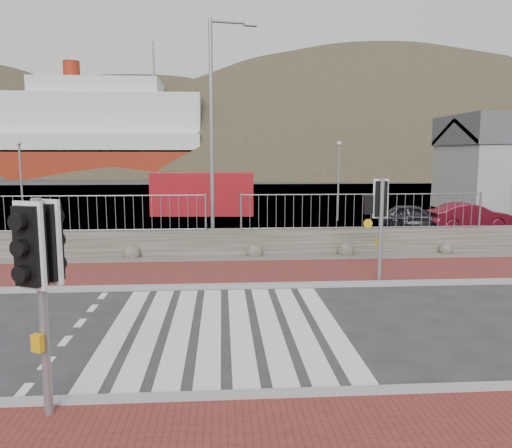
{
  "coord_description": "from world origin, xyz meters",
  "views": [
    {
      "loc": [
        -0.04,
        -9.66,
        3.48
      ],
      "look_at": [
        0.82,
        3.0,
        1.69
      ],
      "focal_mm": 35.0,
      "sensor_mm": 36.0,
      "label": 1
    }
  ],
  "objects": [
    {
      "name": "gravel_strip",
      "position": [
        0.0,
        6.5,
        0.03
      ],
      "size": [
        40.0,
        1.5,
        0.06
      ],
      "primitive_type": "cube",
      "color": "#59544C",
      "rests_on": "ground"
    },
    {
      "name": "streetlight",
      "position": [
        -0.25,
        8.12,
        4.53
      ],
      "size": [
        1.7,
        0.46,
        8.04
      ],
      "rotation": [
        0.0,
        0.0,
        0.17
      ],
      "color": "gray",
      "rests_on": "ground"
    },
    {
      "name": "car_a",
      "position": [
        9.0,
        13.13,
        0.56
      ],
      "size": [
        3.54,
        2.17,
        1.13
      ],
      "primitive_type": "imported",
      "rotation": [
        0.0,
        0.0,
        1.3
      ],
      "color": "black",
      "rests_on": "ground"
    },
    {
      "name": "shipping_container",
      "position": [
        -1.11,
        19.23,
        1.2
      ],
      "size": [
        5.91,
        2.74,
        2.41
      ],
      "primitive_type": "cube",
      "rotation": [
        0.0,
        0.0,
        -0.06
      ],
      "color": "maroon",
      "rests_on": "ground"
    },
    {
      "name": "sidewalk_far",
      "position": [
        0.0,
        4.5,
        0.04
      ],
      "size": [
        40.0,
        3.0,
        0.08
      ],
      "primitive_type": "cube",
      "color": "maroon",
      "rests_on": "ground"
    },
    {
      "name": "railing",
      "position": [
        0.0,
        7.15,
        1.82
      ],
      "size": [
        18.07,
        0.07,
        1.22
      ],
      "color": "gray",
      "rests_on": "stone_wall"
    },
    {
      "name": "kerb_far",
      "position": [
        0.0,
        3.0,
        0.05
      ],
      "size": [
        40.0,
        0.25,
        0.12
      ],
      "primitive_type": "cube",
      "color": "gray",
      "rests_on": "ground"
    },
    {
      "name": "ground",
      "position": [
        0.0,
        0.0,
        0.0
      ],
      "size": [
        220.0,
        220.0,
        0.0
      ],
      "primitive_type": "plane",
      "color": "#28282B",
      "rests_on": "ground"
    },
    {
      "name": "traffic_signal_near",
      "position": [
        -2.35,
        -3.33,
        2.12
      ],
      "size": [
        0.49,
        0.4,
        2.94
      ],
      "rotation": [
        0.0,
        0.0,
        -0.41
      ],
      "color": "gray",
      "rests_on": "ground"
    },
    {
      "name": "traffic_signal_far",
      "position": [
        4.19,
        3.38,
        2.05
      ],
      "size": [
        0.68,
        0.26,
        2.83
      ],
      "rotation": [
        0.0,
        0.0,
        3.09
      ],
      "color": "gray",
      "rests_on": "ground"
    },
    {
      "name": "zebra_crossing",
      "position": [
        -0.0,
        0.0,
        0.01
      ],
      "size": [
        4.62,
        5.6,
        0.01
      ],
      "color": "silver",
      "rests_on": "ground"
    },
    {
      "name": "ferry",
      "position": [
        -24.65,
        67.9,
        5.36
      ],
      "size": [
        50.0,
        16.0,
        20.0
      ],
      "color": "maroon",
      "rests_on": "ground"
    },
    {
      "name": "stone_wall",
      "position": [
        0.0,
        7.3,
        0.45
      ],
      "size": [
        40.0,
        0.6,
        0.9
      ],
      "primitive_type": "cube",
      "color": "#48433B",
      "rests_on": "ground"
    },
    {
      "name": "kerb_near",
      "position": [
        0.0,
        -3.0,
        0.05
      ],
      "size": [
        40.0,
        0.25,
        0.12
      ],
      "primitive_type": "cube",
      "color": "gray",
      "rests_on": "ground"
    },
    {
      "name": "car_b",
      "position": [
        11.41,
        12.54,
        0.61
      ],
      "size": [
        3.73,
        1.4,
        1.22
      ],
      "primitive_type": "imported",
      "rotation": [
        0.0,
        0.0,
        1.6
      ],
      "color": "#580C1A",
      "rests_on": "ground"
    },
    {
      "name": "water",
      "position": [
        0.0,
        62.9,
        0.0
      ],
      "size": [
        220.0,
        50.0,
        0.05
      ],
      "primitive_type": "cube",
      "color": "#3F4C54",
      "rests_on": "ground"
    },
    {
      "name": "hills_backdrop",
      "position": [
        6.74,
        87.9,
        -23.05
      ],
      "size": [
        254.0,
        90.0,
        100.0
      ],
      "color": "#2B2F1C",
      "rests_on": "ground"
    },
    {
      "name": "quay",
      "position": [
        0.0,
        27.9,
        0.0
      ],
      "size": [
        120.0,
        40.0,
        0.5
      ],
      "primitive_type": "cube",
      "color": "#4C4C4F",
      "rests_on": "ground"
    }
  ]
}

